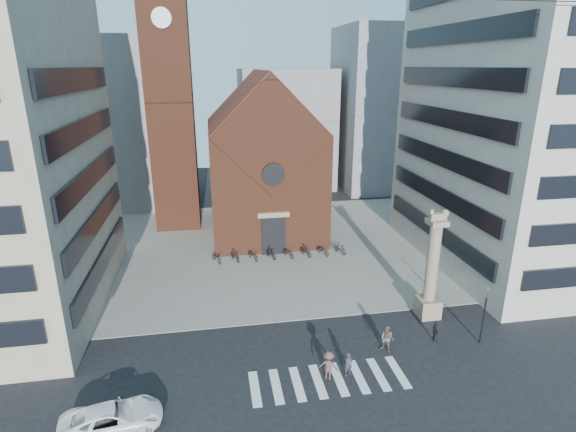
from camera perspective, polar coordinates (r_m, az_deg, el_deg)
The scene contains 24 objects.
ground at distance 31.80m, azimuth 2.71°, elevation -16.87°, with size 120.00×120.00×0.00m, color black.
piazza at distance 48.28m, azimuth -2.17°, elevation -3.85°, with size 46.00×30.00×0.05m, color gray.
zebra_crossing at distance 29.59m, azimuth 5.15°, elevation -20.03°, with size 10.20×3.20×0.01m, color white, non-canonical shape.
church at distance 51.69m, azimuth -3.19°, elevation 6.88°, with size 12.00×16.65×18.00m.
campanile at distance 53.47m, azimuth -14.83°, elevation 15.10°, with size 5.50×5.50×31.20m.
building_right at distance 47.80m, azimuth 29.67°, elevation 13.32°, with size 18.00×22.00×32.00m, color #BAB4A8.
bg_block_left at distance 67.18m, azimuth -22.39°, elevation 10.86°, with size 16.00×14.00×22.00m, color gray.
bg_block_mid at distance 71.86m, azimuth -0.30°, elevation 11.03°, with size 14.00×12.00×18.00m, color gray.
bg_block_right at distance 73.07m, azimuth 12.91°, elevation 13.07°, with size 16.00×14.00×24.00m, color gray.
lion_column at distance 35.69m, azimuth 17.73°, elevation -7.18°, with size 1.63×1.60×8.68m.
traffic_light at distance 34.17m, azimuth 23.64°, elevation -11.34°, with size 0.13×0.16×4.30m.
white_car at distance 27.62m, azimuth -21.47°, elevation -22.82°, with size 2.41×5.23×1.45m, color white.
pedestrian_0 at distance 29.65m, azimuth 7.70°, elevation -18.13°, with size 0.57×0.38×1.58m, color #312939.
pedestrian_1 at distance 32.01m, azimuth 12.47°, elevation -15.00°, with size 0.93×0.73×1.92m, color #584F47.
pedestrian_2 at distance 33.99m, azimuth 18.27°, elevation -13.74°, with size 0.92×0.39×1.58m, color #23232A.
pedestrian_3 at distance 29.15m, azimuth 5.19°, elevation -18.35°, with size 1.23×0.70×1.90m, color #513836.
scooter_0 at distance 44.80m, azimuth -9.05°, elevation -5.19°, with size 0.67×1.93×1.02m, color black.
scooter_1 at distance 44.81m, azimuth -6.76°, elevation -4.99°, with size 0.53×1.88×1.13m, color black.
scooter_2 at distance 44.94m, azimuth -4.47°, elevation -4.92°, with size 0.67×1.93×1.02m, color black.
scooter_3 at distance 45.10m, azimuth -2.20°, elevation -4.71°, with size 0.53×1.88×1.13m, color black.
scooter_4 at distance 45.37m, azimuth 0.06°, elevation -4.63°, with size 0.67×1.93×1.02m, color black.
scooter_5 at distance 45.67m, azimuth 2.28°, elevation -4.41°, with size 0.53×1.88×1.13m, color black.
scooter_6 at distance 46.08m, azimuth 4.46°, elevation -4.31°, with size 0.67×1.93×1.02m, color black.
scooter_7 at distance 46.51m, azimuth 6.61°, elevation -4.08°, with size 0.53×1.88×1.13m, color black.
Camera 1 is at (-5.86, -25.25, 18.43)m, focal length 28.00 mm.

